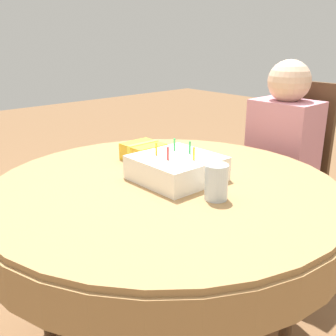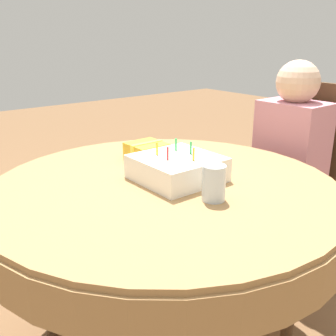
{
  "view_description": "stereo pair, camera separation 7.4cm",
  "coord_description": "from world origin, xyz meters",
  "px_view_note": "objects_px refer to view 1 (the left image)",
  "views": [
    {
      "loc": [
        1.01,
        -0.89,
        1.25
      ],
      "look_at": [
        -0.0,
        0.02,
        0.79
      ],
      "focal_mm": 42.0,
      "sensor_mm": 36.0,
      "label": 1
    },
    {
      "loc": [
        1.06,
        -0.83,
        1.25
      ],
      "look_at": [
        -0.0,
        0.02,
        0.79
      ],
      "focal_mm": 42.0,
      "sensor_mm": 36.0,
      "label": 2
    }
  ],
  "objects_px": {
    "chair": "(288,172)",
    "drinking_glass": "(216,182)",
    "person": "(280,148)",
    "birthday_cake": "(176,168)",
    "gift_box": "(143,152)"
  },
  "relations": [
    {
      "from": "person",
      "to": "drinking_glass",
      "type": "bearing_deg",
      "value": -71.73
    },
    {
      "from": "drinking_glass",
      "to": "chair",
      "type": "bearing_deg",
      "value": 107.15
    },
    {
      "from": "chair",
      "to": "drinking_glass",
      "type": "height_order",
      "value": "chair"
    },
    {
      "from": "drinking_glass",
      "to": "gift_box",
      "type": "distance_m",
      "value": 0.51
    },
    {
      "from": "chair",
      "to": "gift_box",
      "type": "relative_size",
      "value": 6.57
    },
    {
      "from": "birthday_cake",
      "to": "person",
      "type": "bearing_deg",
      "value": 94.08
    },
    {
      "from": "chair",
      "to": "drinking_glass",
      "type": "bearing_deg",
      "value": -73.63
    },
    {
      "from": "drinking_glass",
      "to": "gift_box",
      "type": "height_order",
      "value": "drinking_glass"
    },
    {
      "from": "person",
      "to": "gift_box",
      "type": "relative_size",
      "value": 7.32
    },
    {
      "from": "person",
      "to": "gift_box",
      "type": "bearing_deg",
      "value": -107.36
    },
    {
      "from": "chair",
      "to": "birthday_cake",
      "type": "height_order",
      "value": "chair"
    },
    {
      "from": "chair",
      "to": "gift_box",
      "type": "bearing_deg",
      "value": -105.34
    },
    {
      "from": "person",
      "to": "chair",
      "type": "bearing_deg",
      "value": 90.0
    },
    {
      "from": "birthday_cake",
      "to": "drinking_glass",
      "type": "distance_m",
      "value": 0.23
    },
    {
      "from": "chair",
      "to": "person",
      "type": "bearing_deg",
      "value": -90.0
    }
  ]
}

